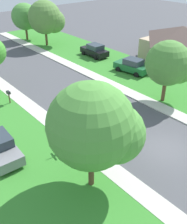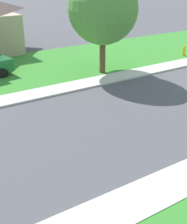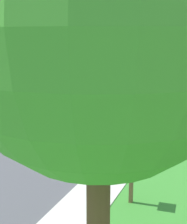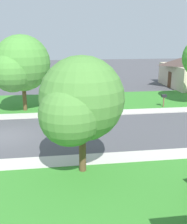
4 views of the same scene
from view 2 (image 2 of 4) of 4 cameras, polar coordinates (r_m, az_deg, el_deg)
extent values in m
cube|color=beige|center=(8.97, 2.35, -17.93)|extent=(1.40, 56.00, 0.10)
cylinder|color=black|center=(20.01, -15.93, 6.61)|extent=(0.33, 0.67, 0.64)
cylinder|color=brown|center=(20.07, 1.62, 10.28)|extent=(0.36, 0.36, 2.46)
sphere|color=#4E893A|center=(19.59, 1.71, 17.92)|extent=(4.15, 4.15, 4.15)
sphere|color=#4E893A|center=(20.77, 1.64, 16.84)|extent=(2.91, 2.91, 2.91)
cylinder|color=gold|center=(25.30, 15.84, 10.28)|extent=(0.22, 0.22, 0.70)
sphere|color=gold|center=(25.22, 15.94, 11.09)|extent=(0.22, 0.22, 0.22)
cylinder|color=gold|center=(25.19, 16.11, 10.42)|extent=(0.10, 0.08, 0.08)
cylinder|color=gold|center=(25.37, 15.63, 10.57)|extent=(0.10, 0.08, 0.08)
camera|label=1|loc=(25.91, 74.52, 22.70)|focal=43.11mm
camera|label=3|loc=(6.75, -99.48, -17.42)|focal=53.02mm
camera|label=4|loc=(31.35, -10.92, 25.36)|focal=43.77mm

